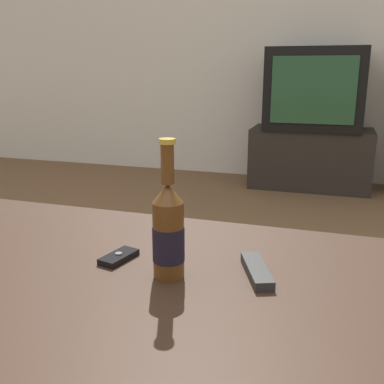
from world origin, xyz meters
TOP-DOWN VIEW (x-y plane):
  - back_wall at (0.00, 3.02)m, footprint 8.00×0.05m
  - coffee_table at (0.00, 0.00)m, footprint 1.38×0.78m
  - tv_stand at (0.23, 2.73)m, footprint 0.89×0.43m
  - television at (0.23, 2.73)m, footprint 0.70×0.49m
  - beer_bottle at (0.10, 0.02)m, footprint 0.07×0.07m
  - cell_phone at (-0.04, 0.06)m, footprint 0.06×0.10m
  - remote_control at (0.27, 0.08)m, footprint 0.10×0.16m

SIDE VIEW (x-z plane):
  - tv_stand at x=0.23m, z-range 0.00..0.45m
  - coffee_table at x=0.00m, z-range 0.18..0.65m
  - cell_phone at x=-0.04m, z-range 0.47..0.49m
  - remote_control at x=0.27m, z-range 0.47..0.49m
  - beer_bottle at x=0.10m, z-range 0.43..0.71m
  - television at x=0.23m, z-range 0.45..1.04m
  - back_wall at x=0.00m, z-range 0.00..2.60m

